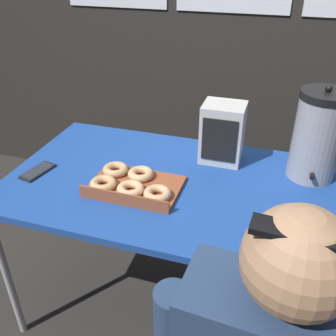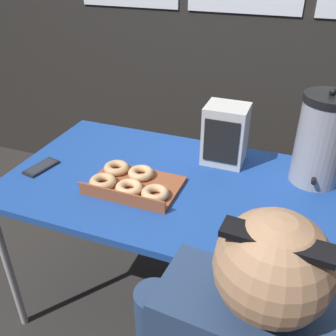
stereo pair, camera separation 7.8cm
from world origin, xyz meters
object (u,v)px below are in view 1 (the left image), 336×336
(donut_box, at_px, (132,184))
(cell_phone, at_px, (38,171))
(coffee_urn, at_px, (318,136))
(space_heater, at_px, (222,133))

(donut_box, bearing_deg, cell_phone, -178.81)
(coffee_urn, distance_m, cell_phone, 1.15)
(donut_box, xyz_separation_m, cell_phone, (-0.42, -0.01, -0.02))
(donut_box, distance_m, space_heater, 0.46)
(donut_box, distance_m, cell_phone, 0.42)
(space_heater, bearing_deg, donut_box, -130.56)
(donut_box, bearing_deg, space_heater, 49.94)
(coffee_urn, distance_m, space_heater, 0.38)
(cell_phone, xyz_separation_m, space_heater, (0.71, 0.34, 0.12))
(cell_phone, bearing_deg, donut_box, 11.78)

